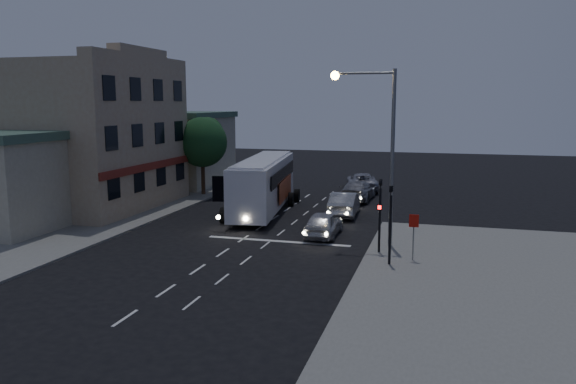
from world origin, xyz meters
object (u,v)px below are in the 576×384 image
(tour_bus, at_px, (264,183))
(street_tree, at_px, (202,140))
(car_sedan_c, at_px, (362,182))
(car_sedan_a, at_px, (344,204))
(traffic_signal_main, at_px, (380,207))
(car_sedan_b, at_px, (358,191))
(regulatory_sign, at_px, (414,230))
(streetlight, at_px, (380,137))
(traffic_signal_side, at_px, (391,215))
(car_suv, at_px, (323,224))

(tour_bus, height_order, street_tree, street_tree)
(tour_bus, xyz_separation_m, car_sedan_c, (5.19, 11.16, -1.25))
(car_sedan_a, relative_size, street_tree, 0.78)
(car_sedan_c, bearing_deg, traffic_signal_main, 89.53)
(car_sedan_b, xyz_separation_m, regulatory_sign, (5.06, -16.22, 0.82))
(tour_bus, distance_m, streetlight, 12.11)
(car_sedan_a, height_order, traffic_signal_side, traffic_signal_side)
(car_sedan_b, bearing_deg, tour_bus, 49.66)
(tour_bus, xyz_separation_m, car_suv, (5.48, -5.98, -1.29))
(traffic_signal_main, bearing_deg, car_suv, 138.85)
(street_tree, bearing_deg, traffic_signal_main, -42.03)
(car_sedan_a, height_order, car_sedan_b, car_sedan_a)
(car_suv, distance_m, streetlight, 6.16)
(car_sedan_b, distance_m, traffic_signal_main, 15.66)
(car_sedan_b, height_order, traffic_signal_side, traffic_signal_side)
(traffic_signal_side, height_order, regulatory_sign, traffic_signal_side)
(car_suv, bearing_deg, regulatory_sign, 141.55)
(regulatory_sign, relative_size, streetlight, 0.24)
(car_suv, distance_m, street_tree, 17.11)
(traffic_signal_main, xyz_separation_m, traffic_signal_side, (0.70, -1.98, 0.00))
(car_sedan_c, height_order, streetlight, streetlight)
(tour_bus, distance_m, car_sedan_a, 5.73)
(car_sedan_a, xyz_separation_m, street_tree, (-12.47, 5.13, 3.70))
(car_sedan_a, relative_size, car_sedan_b, 0.90)
(car_sedan_a, relative_size, streetlight, 0.54)
(traffic_signal_main, bearing_deg, car_sedan_a, 110.12)
(streetlight, bearing_deg, car_sedan_b, 102.68)
(car_sedan_b, distance_m, car_sedan_c, 4.97)
(traffic_signal_main, distance_m, street_tree, 21.38)
(regulatory_sign, bearing_deg, car_sedan_a, 116.44)
(tour_bus, bearing_deg, car_sedan_c, 57.34)
(car_suv, bearing_deg, tour_bus, -47.88)
(car_sedan_c, xyz_separation_m, street_tree, (-12.06, -5.91, 3.74))
(car_sedan_c, bearing_deg, tour_bus, 54.05)
(tour_bus, bearing_deg, traffic_signal_side, -56.42)
(traffic_signal_main, distance_m, regulatory_sign, 2.14)
(tour_bus, bearing_deg, car_sedan_b, 40.30)
(car_sedan_a, relative_size, traffic_signal_main, 1.18)
(car_sedan_b, bearing_deg, traffic_signal_main, 104.10)
(car_suv, xyz_separation_m, streetlight, (3.20, -1.60, 5.01))
(car_sedan_c, bearing_deg, car_suv, 79.97)
(regulatory_sign, relative_size, street_tree, 0.35)
(car_sedan_b, distance_m, regulatory_sign, 17.01)
(tour_bus, relative_size, car_suv, 2.93)
(car_sedan_c, relative_size, traffic_signal_main, 1.33)
(car_suv, bearing_deg, car_sedan_c, -89.43)
(car_sedan_c, height_order, traffic_signal_side, traffic_signal_side)
(car_suv, height_order, street_tree, street_tree)
(traffic_signal_main, relative_size, traffic_signal_side, 1.00)
(tour_bus, xyz_separation_m, car_sedan_b, (5.58, 6.20, -1.23))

